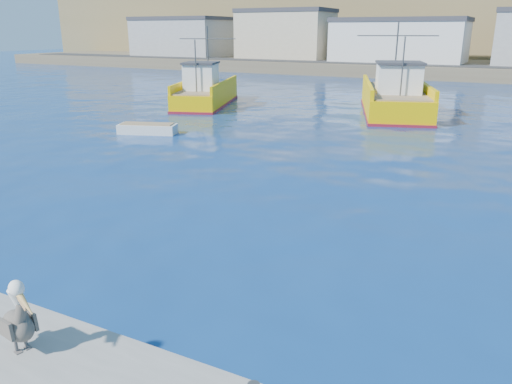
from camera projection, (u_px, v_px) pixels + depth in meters
ground at (209, 290)px, 12.17m from camera, size 260.00×260.00×0.00m
dock_bollards at (134, 349)px, 8.83m from camera, size 36.20×0.20×0.30m
far_shore at (496, 15)px, 101.62m from camera, size 200.00×81.00×24.00m
trawler_yellow_a at (205, 93)px, 41.65m from camera, size 6.72×11.01×6.41m
trawler_yellow_b at (394, 98)px, 37.65m from camera, size 8.05×13.39×6.69m
skiff_left at (148, 130)px, 30.40m from camera, size 3.71×2.31×0.76m
pelican at (18, 320)px, 8.85m from camera, size 1.18×0.66×1.47m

